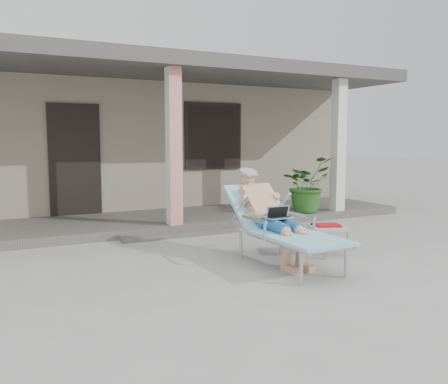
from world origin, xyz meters
TOP-DOWN VIEW (x-y plane):
  - ground at (0.00, 0.00)m, footprint 60.00×60.00m
  - house at (0.00, 6.50)m, footprint 10.40×5.40m
  - porch_deck at (0.00, 3.00)m, footprint 10.00×2.00m
  - porch_overhang at (0.00, 2.95)m, footprint 10.00×2.30m
  - porch_step at (0.00, 1.85)m, footprint 2.00×0.30m
  - lounger at (0.48, -0.23)m, footprint 0.78×1.99m
  - side_table at (1.34, -0.21)m, footprint 0.62×0.62m
  - potted_palm at (2.83, 2.27)m, footprint 1.16×1.06m

SIDE VIEW (x-z plane):
  - ground at x=0.00m, z-range 0.00..0.00m
  - porch_step at x=0.00m, z-range 0.00..0.07m
  - porch_deck at x=0.00m, z-range 0.00..0.15m
  - side_table at x=1.34m, z-range 0.15..0.57m
  - potted_palm at x=2.83m, z-range 0.15..1.25m
  - lounger at x=0.48m, z-range 0.15..1.43m
  - house at x=0.00m, z-range 0.02..3.32m
  - porch_overhang at x=0.00m, z-range 1.36..4.21m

